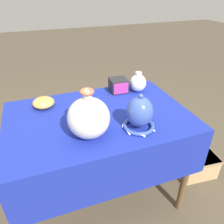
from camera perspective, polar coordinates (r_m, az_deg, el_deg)
ground_plane at (r=1.83m, az=-2.80°, el=-20.40°), size 14.00×14.00×0.00m
display_table at (r=1.37m, az=-3.21°, el=-4.04°), size 1.11×0.74×0.72m
vase_tall_bulbous at (r=1.11m, az=-6.12°, el=-1.47°), size 0.22×0.22×0.27m
vase_dome_bell at (r=1.19m, az=7.20°, el=-0.54°), size 0.19×0.19×0.21m
mosaic_tile_box at (r=1.61m, az=1.69°, el=7.00°), size 0.13×0.13×0.10m
bowl_shallow_ochre at (r=1.47m, az=-17.46°, el=2.36°), size 0.14×0.14×0.07m
jar_round_porcelain at (r=1.62m, az=6.80°, el=7.59°), size 0.12×0.12×0.15m
wooden_crate at (r=2.02m, az=20.93°, el=-12.43°), size 0.34×0.28×0.19m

